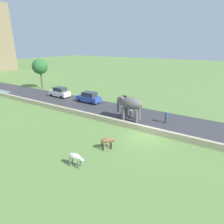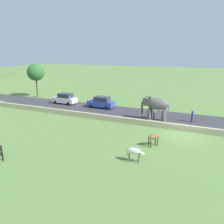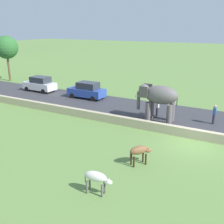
{
  "view_description": "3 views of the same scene",
  "coord_description": "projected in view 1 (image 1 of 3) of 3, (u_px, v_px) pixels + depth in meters",
  "views": [
    {
      "loc": [
        -16.72,
        -6.46,
        9.08
      ],
      "look_at": [
        0.84,
        4.56,
        1.65
      ],
      "focal_mm": 30.55,
      "sensor_mm": 36.0,
      "label": 1
    },
    {
      "loc": [
        -22.22,
        -1.87,
        8.24
      ],
      "look_at": [
        0.05,
        7.92,
        1.53
      ],
      "focal_mm": 34.75,
      "sensor_mm": 36.0,
      "label": 2
    },
    {
      "loc": [
        -16.57,
        -3.07,
        7.52
      ],
      "look_at": [
        -0.96,
        5.43,
        1.73
      ],
      "focal_mm": 42.75,
      "sensor_mm": 36.0,
      "label": 3
    }
  ],
  "objects": [
    {
      "name": "person_trailing",
      "position": [
        166.0,
        117.0,
        22.78
      ],
      "size": [
        0.36,
        0.22,
        1.63
      ],
      "color": "#33333D",
      "rests_on": "ground"
    },
    {
      "name": "barrier_wall",
      "position": [
        40.0,
        104.0,
        29.48
      ],
      "size": [
        0.4,
        110.0,
        0.69
      ],
      "primitive_type": "cube",
      "color": "tan",
      "rests_on": "ground"
    },
    {
      "name": "tree_near",
      "position": [
        40.0,
        67.0,
        39.44
      ],
      "size": [
        3.13,
        3.13,
        6.22
      ],
      "color": "brown",
      "rests_on": "ground"
    },
    {
      "name": "person_beside_elephant",
      "position": [
        131.0,
        111.0,
        24.79
      ],
      "size": [
        0.36,
        0.22,
        1.63
      ],
      "color": "#33333D",
      "rests_on": "ground"
    },
    {
      "name": "car_blue",
      "position": [
        89.0,
        97.0,
        30.87
      ],
      "size": [
        1.81,
        4.01,
        1.8
      ],
      "color": "#2D4CA8",
      "rests_on": "ground"
    },
    {
      "name": "cow_brown",
      "position": [
        107.0,
        141.0,
        17.17
      ],
      "size": [
        1.31,
        1.1,
        1.15
      ],
      "color": "brown",
      "rests_on": "ground"
    },
    {
      "name": "elephant",
      "position": [
        130.0,
        105.0,
        23.46
      ],
      "size": [
        1.51,
        3.49,
        2.99
      ],
      "color": "#605B5B",
      "rests_on": "ground"
    },
    {
      "name": "ground_plane",
      "position": [
        145.0,
        137.0,
        19.63
      ],
      "size": [
        220.0,
        220.0,
        0.0
      ],
      "primitive_type": "plane",
      "color": "#608442"
    },
    {
      "name": "car_white",
      "position": [
        60.0,
        92.0,
        34.21
      ],
      "size": [
        1.85,
        4.03,
        1.8
      ],
      "color": "white",
      "rests_on": "ground"
    },
    {
      "name": "cow_white",
      "position": [
        75.0,
        157.0,
        14.71
      ],
      "size": [
        0.57,
        1.41,
        1.15
      ],
      "color": "silver",
      "rests_on": "ground"
    },
    {
      "name": "road_surface",
      "position": [
        51.0,
        98.0,
        33.61
      ],
      "size": [
        7.0,
        120.0,
        0.06
      ],
      "primitive_type": "cube",
      "color": "#38383D",
      "rests_on": "ground"
    }
  ]
}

